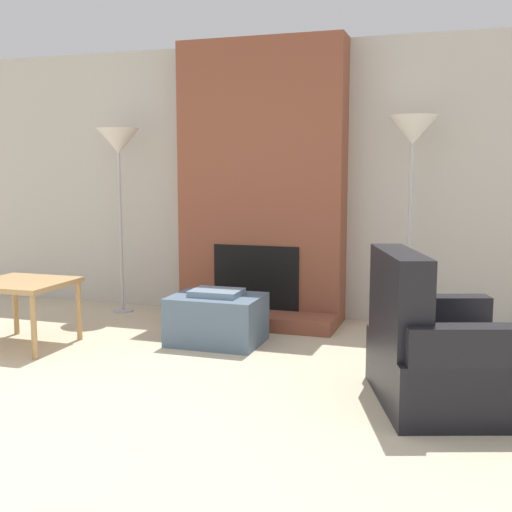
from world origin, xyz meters
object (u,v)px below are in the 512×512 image
(ottoman, at_px, (217,318))
(floor_lamp_left, at_px, (118,147))
(side_table, at_px, (23,289))
(armchair, at_px, (436,358))
(floor_lamp_right, at_px, (413,137))

(ottoman, xyz_separation_m, floor_lamp_left, (-1.34, 0.83, 1.43))
(side_table, bearing_deg, ottoman, 20.72)
(armchair, bearing_deg, floor_lamp_left, 42.97)
(floor_lamp_left, bearing_deg, floor_lamp_right, 0.00)
(floor_lamp_left, bearing_deg, armchair, -28.78)
(side_table, bearing_deg, floor_lamp_right, 25.39)
(ottoman, bearing_deg, side_table, -159.28)
(armchair, xyz_separation_m, floor_lamp_right, (-0.31, 1.71, 1.40))
(floor_lamp_left, bearing_deg, side_table, -94.58)
(side_table, relative_size, floor_lamp_left, 0.39)
(ottoman, height_order, floor_lamp_right, floor_lamp_right)
(ottoman, bearing_deg, armchair, -26.38)
(ottoman, distance_m, armchair, 1.97)
(ottoman, height_order, floor_lamp_left, floor_lamp_left)
(armchair, xyz_separation_m, side_table, (-3.22, 0.33, 0.19))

